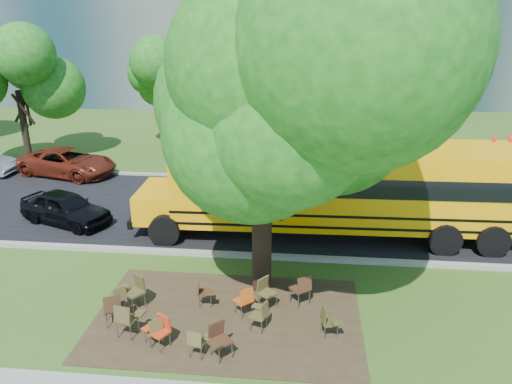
# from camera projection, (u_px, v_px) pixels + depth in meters

# --- Properties ---
(ground) EXTENTS (160.00, 160.00, 0.00)m
(ground) POSITION_uv_depth(u_px,v_px,m) (195.00, 306.00, 13.78)
(ground) COLOR #39591B
(ground) RESTS_ON ground
(dirt_patch) EXTENTS (7.00, 4.50, 0.03)m
(dirt_patch) POSITION_uv_depth(u_px,v_px,m) (228.00, 318.00, 13.21)
(dirt_patch) COLOR #382819
(dirt_patch) RESTS_ON ground
(asphalt_road) EXTENTS (80.00, 8.00, 0.04)m
(asphalt_road) POSITION_uv_depth(u_px,v_px,m) (232.00, 210.00, 20.32)
(asphalt_road) COLOR black
(asphalt_road) RESTS_ON ground
(kerb_near) EXTENTS (80.00, 0.25, 0.14)m
(kerb_near) POSITION_uv_depth(u_px,v_px,m) (214.00, 254.00, 16.56)
(kerb_near) COLOR gray
(kerb_near) RESTS_ON ground
(kerb_far) EXTENTS (80.00, 0.25, 0.14)m
(kerb_far) POSITION_uv_depth(u_px,v_px,m) (244.00, 178.00, 24.14)
(kerb_far) COLOR gray
(kerb_far) RESTS_ON ground
(bg_tree_0) EXTENTS (5.20, 5.20, 7.18)m
(bg_tree_0) POSITION_uv_depth(u_px,v_px,m) (16.00, 75.00, 25.53)
(bg_tree_0) COLOR black
(bg_tree_0) RESTS_ON ground
(bg_tree_2) EXTENTS (4.80, 4.80, 6.62)m
(bg_tree_2) POSITION_uv_depth(u_px,v_px,m) (166.00, 77.00, 27.78)
(bg_tree_2) COLOR black
(bg_tree_2) RESTS_ON ground
(bg_tree_3) EXTENTS (5.60, 5.60, 7.84)m
(bg_tree_3) POSITION_uv_depth(u_px,v_px,m) (413.00, 68.00, 24.38)
(bg_tree_3) COLOR black
(bg_tree_3) RESTS_ON ground
(main_tree) EXTENTS (7.20, 7.20, 8.84)m
(main_tree) POSITION_uv_depth(u_px,v_px,m) (262.00, 112.00, 12.84)
(main_tree) COLOR black
(main_tree) RESTS_ON ground
(school_bus) EXTENTS (13.55, 3.38, 3.29)m
(school_bus) POSITION_uv_depth(u_px,v_px,m) (343.00, 185.00, 17.53)
(school_bus) COLOR #F8A207
(school_bus) RESTS_ON ground
(chair_0) EXTENTS (0.64, 0.73, 0.93)m
(chair_0) POSITION_uv_depth(u_px,v_px,m) (114.00, 306.00, 12.72)
(chair_0) COLOR #3E2816
(chair_0) RESTS_ON ground
(chair_1) EXTENTS (0.71, 0.56, 0.96)m
(chair_1) POSITION_uv_depth(u_px,v_px,m) (127.00, 317.00, 12.24)
(chair_1) COLOR #4B4020
(chair_1) RESTS_ON ground
(chair_2) EXTENTS (0.53, 0.67, 0.78)m
(chair_2) POSITION_uv_depth(u_px,v_px,m) (155.00, 328.00, 12.01)
(chair_2) COLOR brown
(chair_2) RESTS_ON ground
(chair_3) EXTENTS (0.72, 0.56, 0.85)m
(chair_3) POSITION_uv_depth(u_px,v_px,m) (160.00, 328.00, 11.92)
(chair_3) COLOR red
(chair_3) RESTS_ON ground
(chair_4) EXTENTS (0.56, 0.45, 0.77)m
(chair_4) POSITION_uv_depth(u_px,v_px,m) (197.00, 341.00, 11.56)
(chair_4) COLOR brown
(chair_4) RESTS_ON ground
(chair_5) EXTENTS (0.62, 0.79, 0.92)m
(chair_5) POSITION_uv_depth(u_px,v_px,m) (219.00, 337.00, 11.53)
(chair_5) COLOR #452918
(chair_5) RESTS_ON ground
(chair_6) EXTENTS (0.51, 0.65, 0.82)m
(chair_6) POSITION_uv_depth(u_px,v_px,m) (261.00, 313.00, 12.56)
(chair_6) COLOR brown
(chair_6) RESTS_ON ground
(chair_7) EXTENTS (0.58, 0.56, 0.82)m
(chair_7) POSITION_uv_depth(u_px,v_px,m) (328.00, 320.00, 12.29)
(chair_7) COLOR #45421E
(chair_7) RESTS_ON ground
(chair_8) EXTENTS (0.52, 0.66, 0.77)m
(chair_8) POSITION_uv_depth(u_px,v_px,m) (119.00, 295.00, 13.40)
(chair_8) COLOR brown
(chair_8) RESTS_ON ground
(chair_9) EXTENTS (0.83, 0.66, 0.97)m
(chair_9) POSITION_uv_depth(u_px,v_px,m) (135.00, 288.00, 13.50)
(chair_9) COLOR #4A4220
(chair_9) RESTS_ON ground
(chair_10) EXTENTS (0.55, 0.54, 0.81)m
(chair_10) POSITION_uv_depth(u_px,v_px,m) (203.00, 291.00, 13.58)
(chair_10) COLOR #462E19
(chair_10) RESTS_ON ground
(chair_11) EXTENTS (0.58, 0.74, 0.86)m
(chair_11) POSITION_uv_depth(u_px,v_px,m) (245.00, 298.00, 13.15)
(chair_11) COLOR #CD5715
(chair_11) RESTS_ON ground
(chair_12) EXTENTS (0.60, 0.76, 0.89)m
(chair_12) POSITION_uv_depth(u_px,v_px,m) (266.00, 290.00, 13.50)
(chair_12) COLOR brown
(chair_12) RESTS_ON ground
(chair_13) EXTENTS (0.64, 0.81, 0.95)m
(chair_13) POSITION_uv_depth(u_px,v_px,m) (302.00, 286.00, 13.61)
(chair_13) COLOR #4C2C1B
(chair_13) RESTS_ON ground
(black_car) EXTENTS (4.00, 2.72, 1.26)m
(black_car) POSITION_uv_depth(u_px,v_px,m) (65.00, 208.00, 18.93)
(black_car) COLOR black
(black_car) RESTS_ON ground
(bg_car_red) EXTENTS (5.25, 3.37, 1.35)m
(bg_car_red) POSITION_uv_depth(u_px,v_px,m) (68.00, 162.00, 24.49)
(bg_car_red) COLOR #53190E
(bg_car_red) RESTS_ON ground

